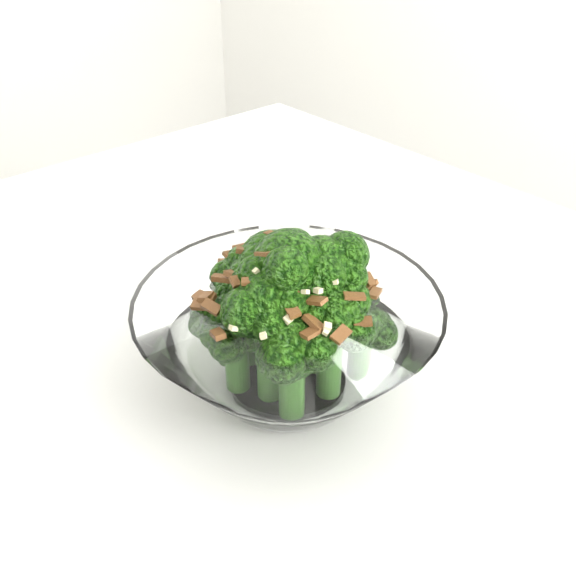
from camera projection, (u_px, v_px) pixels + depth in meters
The scene contains 2 objects.
table at pixel (374, 419), 0.59m from camera, with size 1.38×1.11×0.75m.
broccoli_dish at pixel (287, 331), 0.50m from camera, with size 0.24×0.24×0.15m.
Camera 1 is at (0.02, -0.54, 1.12)m, focal length 40.00 mm.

